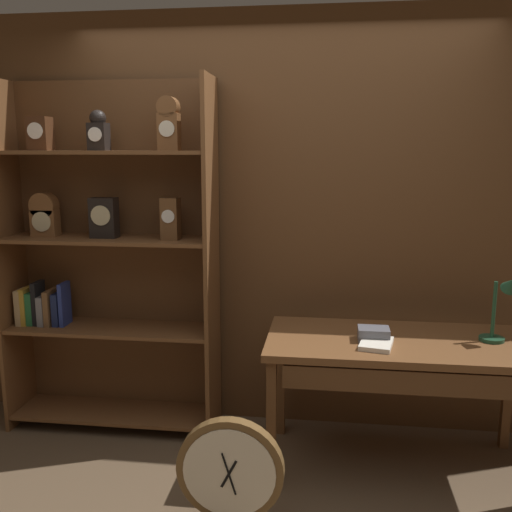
# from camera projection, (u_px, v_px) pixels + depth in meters

# --- Properties ---
(back_wood_panel) EXTENTS (4.80, 0.05, 2.60)m
(back_wood_panel) POSITION_uv_depth(u_px,v_px,m) (280.00, 225.00, 3.55)
(back_wood_panel) COLOR brown
(back_wood_panel) RESTS_ON ground
(bookshelf) EXTENTS (1.33, 0.37, 2.19)m
(bookshelf) POSITION_uv_depth(u_px,v_px,m) (106.00, 258.00, 3.53)
(bookshelf) COLOR brown
(bookshelf) RESTS_ON ground
(workbench) EXTENTS (1.45, 0.69, 0.75)m
(workbench) POSITION_uv_depth(u_px,v_px,m) (400.00, 355.00, 3.06)
(workbench) COLOR brown
(workbench) RESTS_ON ground
(desk_lamp) EXTENTS (0.17, 0.18, 0.38)m
(desk_lamp) POSITION_uv_depth(u_px,v_px,m) (502.00, 306.00, 2.98)
(desk_lamp) COLOR #1E472D
(desk_lamp) RESTS_ON workbench
(toolbox_small) EXTENTS (0.17, 0.12, 0.07)m
(toolbox_small) POSITION_uv_depth(u_px,v_px,m) (374.00, 334.00, 3.05)
(toolbox_small) COLOR #595960
(toolbox_small) RESTS_ON workbench
(open_repair_manual) EXTENTS (0.20, 0.25, 0.02)m
(open_repair_manual) POSITION_uv_depth(u_px,v_px,m) (376.00, 344.00, 2.97)
(open_repair_manual) COLOR silver
(open_repair_manual) RESTS_ON workbench
(round_clock_large) EXTENTS (0.51, 0.11, 0.55)m
(round_clock_large) POSITION_uv_depth(u_px,v_px,m) (230.00, 473.00, 2.64)
(round_clock_large) COLOR brown
(round_clock_large) RESTS_ON ground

